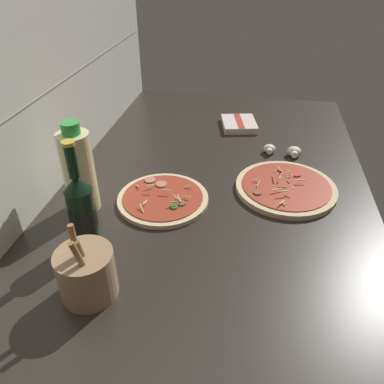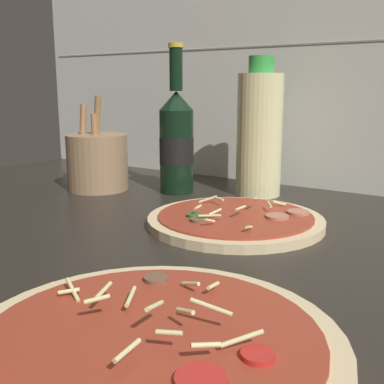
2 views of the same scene
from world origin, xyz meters
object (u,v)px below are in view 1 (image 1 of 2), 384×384
object	(u,v)px
beer_bottle	(82,211)
mushroom_right	(269,149)
pizza_near	(286,187)
dish_towel	(239,124)
mushroom_left	(294,152)
utensil_crock	(87,273)
oil_bottle	(79,171)
pizza_far	(163,199)

from	to	relation	value
beer_bottle	mushroom_right	world-z (taller)	beer_bottle
pizza_near	dish_towel	size ratio (longest dim) A/B	1.73
mushroom_left	utensil_crock	xyz separation A→B (cm)	(-67.44, 44.38, 3.88)
oil_bottle	utensil_crock	bearing A→B (deg)	-154.97
pizza_far	mushroom_right	bearing A→B (deg)	-40.59
beer_bottle	dish_towel	xyz separation A→B (cm)	(73.72, -30.99, -8.62)
mushroom_left	mushroom_right	world-z (taller)	mushroom_left
pizza_near	utensil_crock	xyz separation A→B (cm)	(-45.92, 41.09, 4.62)
beer_bottle	mushroom_right	xyz separation A→B (cm)	(54.15, -42.71, -8.38)
pizza_far	mushroom_left	bearing A→B (deg)	-48.45
oil_bottle	mushroom_right	bearing A→B (deg)	-50.67
utensil_crock	dish_towel	world-z (taller)	utensil_crock
utensil_crock	oil_bottle	bearing A→B (deg)	25.03
beer_bottle	utensil_crock	size ratio (longest dim) A/B	1.51
pizza_far	beer_bottle	distance (cm)	25.96
pizza_near	utensil_crock	bearing A→B (deg)	138.17
mushroom_right	beer_bottle	bearing A→B (deg)	141.74
mushroom_left	beer_bottle	bearing A→B (deg)	136.28
beer_bottle	dish_towel	world-z (taller)	beer_bottle
oil_bottle	dish_towel	world-z (taller)	oil_bottle
beer_bottle	dish_towel	bearing A→B (deg)	-22.80
oil_bottle	mushroom_left	size ratio (longest dim) A/B	5.05
mushroom_right	utensil_crock	xyz separation A→B (cm)	(-68.38, 36.21, 4.07)
mushroom_left	mushroom_right	distance (cm)	8.23
pizza_near	mushroom_left	world-z (taller)	pizza_near
pizza_far	beer_bottle	xyz separation A→B (cm)	(-20.17, 13.60, 9.05)
beer_bottle	mushroom_left	distance (cm)	74.07
pizza_far	dish_towel	xyz separation A→B (cm)	(53.55, -17.39, 0.43)
mushroom_right	pizza_far	bearing A→B (deg)	139.41
beer_bottle	oil_bottle	xyz separation A→B (cm)	(13.77, 6.58, 1.63)
pizza_near	oil_bottle	size ratio (longest dim) A/B	1.17
mushroom_left	mushroom_right	bearing A→B (deg)	83.41
dish_towel	utensil_crock	bearing A→B (deg)	164.44
dish_towel	pizza_far	bearing A→B (deg)	162.01
mushroom_left	dish_towel	size ratio (longest dim) A/B	0.29
pizza_far	mushroom_right	distance (cm)	44.75
pizza_far	mushroom_left	distance (cm)	49.82
oil_bottle	utensil_crock	distance (cm)	31.47
oil_bottle	mushroom_right	world-z (taller)	oil_bottle
oil_bottle	utensil_crock	world-z (taller)	oil_bottle
pizza_near	dish_towel	world-z (taller)	pizza_near
pizza_near	dish_towel	distance (cm)	45.20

